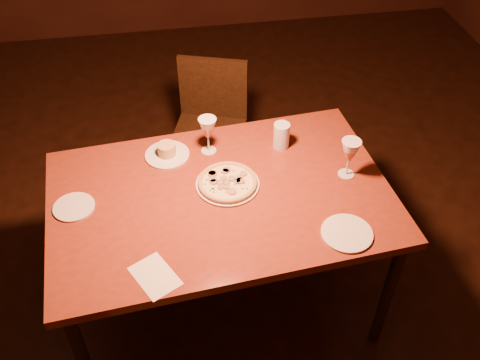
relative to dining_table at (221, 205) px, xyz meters
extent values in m
plane|color=black|center=(-0.21, -0.28, -0.74)|extent=(7.00, 7.00, 0.00)
cube|color=maroon|center=(0.00, 0.00, 0.05)|extent=(1.59, 1.09, 0.04)
cylinder|color=black|center=(-0.72, 0.36, -0.36)|extent=(0.05, 0.05, 0.77)
cylinder|color=black|center=(0.72, -0.36, -0.36)|extent=(0.05, 0.05, 0.77)
cylinder|color=black|center=(0.66, 0.48, -0.36)|extent=(0.05, 0.05, 0.77)
cube|color=black|center=(0.04, 0.89, -0.29)|extent=(0.53, 0.53, 0.04)
cube|color=black|center=(0.10, 1.07, -0.07)|extent=(0.41, 0.16, 0.40)
cylinder|color=black|center=(-0.17, 0.78, -0.52)|extent=(0.04, 0.04, 0.43)
cylinder|color=black|center=(-0.07, 1.10, -0.52)|extent=(0.04, 0.04, 0.43)
cylinder|color=black|center=(0.15, 0.67, -0.52)|extent=(0.04, 0.04, 0.43)
cylinder|color=black|center=(0.26, 0.99, -0.52)|extent=(0.04, 0.04, 0.43)
cylinder|color=silver|center=(0.04, 0.05, 0.08)|extent=(0.29, 0.29, 0.01)
cylinder|color=#F8E7AB|center=(0.04, 0.05, 0.09)|extent=(0.26, 0.26, 0.01)
torus|color=#DEAF60|center=(0.04, 0.05, 0.09)|extent=(0.27, 0.27, 0.02)
cylinder|color=silver|center=(-0.22, 0.31, 0.08)|extent=(0.21, 0.21, 0.01)
cylinder|color=tan|center=(-0.22, 0.31, 0.11)|extent=(0.09, 0.09, 0.06)
cylinder|color=silver|center=(0.34, 0.29, 0.14)|extent=(0.08, 0.08, 0.13)
cylinder|color=silver|center=(-0.64, 0.02, 0.08)|extent=(0.18, 0.18, 0.01)
cylinder|color=silver|center=(0.48, -0.32, 0.08)|extent=(0.21, 0.21, 0.01)
cube|color=silver|center=(-0.31, -0.40, 0.07)|extent=(0.21, 0.24, 0.00)
camera|label=1|loc=(-0.20, -1.70, 1.73)|focal=40.00mm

